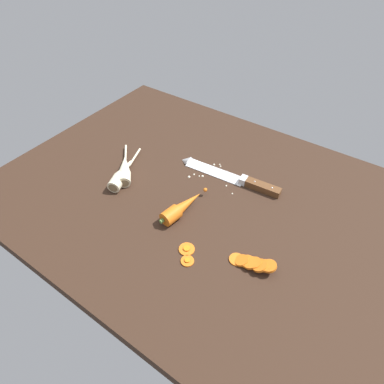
% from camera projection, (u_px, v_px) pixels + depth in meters
% --- Properties ---
extents(ground_plane, '(1.20, 0.90, 0.04)m').
position_uv_depth(ground_plane, '(196.00, 196.00, 1.01)').
color(ground_plane, '#332116').
extents(chefs_knife, '(0.35, 0.06, 0.04)m').
position_uv_depth(chefs_knife, '(227.00, 175.00, 1.04)').
color(chefs_knife, silver).
rests_on(chefs_knife, ground_plane).
extents(whole_carrot, '(0.06, 0.18, 0.04)m').
position_uv_depth(whole_carrot, '(182.00, 207.00, 0.92)').
color(whole_carrot, orange).
rests_on(whole_carrot, ground_plane).
extents(parsnip_front, '(0.16, 0.17, 0.04)m').
position_uv_depth(parsnip_front, '(125.00, 169.00, 1.04)').
color(parsnip_front, beige).
rests_on(parsnip_front, ground_plane).
extents(parsnip_mid_left, '(0.09, 0.21, 0.04)m').
position_uv_depth(parsnip_mid_left, '(122.00, 173.00, 1.02)').
color(parsnip_mid_left, beige).
rests_on(parsnip_mid_left, ground_plane).
extents(carrot_slice_stack, '(0.12, 0.05, 0.04)m').
position_uv_depth(carrot_slice_stack, '(253.00, 263.00, 0.79)').
color(carrot_slice_stack, orange).
rests_on(carrot_slice_stack, ground_plane).
extents(carrot_slice_stray_near, '(0.04, 0.04, 0.01)m').
position_uv_depth(carrot_slice_stray_near, '(187.00, 249.00, 0.83)').
color(carrot_slice_stray_near, orange).
rests_on(carrot_slice_stray_near, ground_plane).
extents(carrot_slice_stray_mid, '(0.03, 0.03, 0.01)m').
position_uv_depth(carrot_slice_stray_mid, '(187.00, 261.00, 0.81)').
color(carrot_slice_stray_mid, orange).
rests_on(carrot_slice_stray_mid, ground_plane).
extents(mince_crumbs, '(0.20, 0.12, 0.01)m').
position_uv_depth(mince_crumbs, '(214.00, 173.00, 1.05)').
color(mince_crumbs, silver).
rests_on(mince_crumbs, ground_plane).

